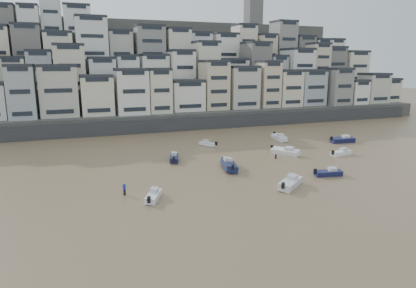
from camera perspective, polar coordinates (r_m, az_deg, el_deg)
name	(u,v)px	position (r m, az deg, el deg)	size (l,w,h in m)	color
ground	(302,258)	(35.18, 14.32, -16.69)	(400.00, 400.00, 0.00)	olive
harbor_wall	(190,123)	(95.52, -2.77, 3.26)	(140.00, 3.00, 3.50)	#38383A
hillside	(169,74)	(134.02, -6.04, 10.66)	(141.04, 66.00, 50.00)	#4C4C47
boat_a	(290,182)	(52.70, 12.54, -5.67)	(5.91, 1.93, 1.61)	silver
boat_b	(328,172)	(59.43, 18.03, -4.11)	(4.60, 1.50, 1.25)	#161A44
boat_c	(229,164)	(60.08, 3.26, -3.09)	(6.34, 2.08, 1.73)	#151E44
boat_d	(341,152)	(73.34, 19.81, -1.14)	(4.76, 1.56, 1.30)	white
boat_e	(285,151)	(70.67, 11.79, -1.03)	(5.84, 1.91, 1.59)	silver
boat_f	(174,157)	(65.33, -5.24, -2.03)	(4.88, 1.60, 1.33)	#121639
boat_g	(343,139)	(85.09, 20.00, 0.74)	(5.86, 1.92, 1.60)	#151842
boat_h	(208,143)	(76.79, 0.01, 0.15)	(4.36, 1.43, 1.19)	silver
boat_i	(279,137)	(83.84, 10.88, 1.11)	(5.88, 1.93, 1.60)	silver
boat_j	(153,195)	(47.61, -8.41, -7.71)	(4.57, 1.49, 1.25)	silver
person_blue	(124,189)	(49.68, -12.75, -6.72)	(0.44, 0.44, 1.74)	#162AA7
person_pink	(276,154)	(67.66, 10.40, -1.50)	(0.44, 0.44, 1.74)	#F0A9BC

